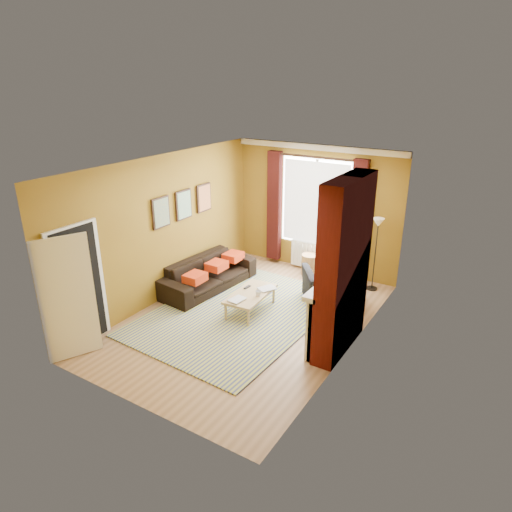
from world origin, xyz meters
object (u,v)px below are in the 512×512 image
object	(u,v)px
armchair	(331,286)
sofa	(208,274)
wicker_stool	(310,265)
floor_lamp	(377,234)
coffee_table	(251,295)

from	to	relation	value
armchair	sofa	bearing A→B (deg)	-19.29
wicker_stool	floor_lamp	bearing A→B (deg)	0.00
coffee_table	floor_lamp	xyz separation A→B (m)	(1.62, 2.13, 0.86)
sofa	coffee_table	distance (m)	1.35
coffee_table	wicker_stool	distance (m)	2.14
floor_lamp	sofa	bearing A→B (deg)	-149.29
sofa	floor_lamp	world-z (taller)	floor_lamp
armchair	wicker_stool	xyz separation A→B (m)	(-0.90, 0.97, -0.09)
coffee_table	wicker_stool	bearing A→B (deg)	80.50
sofa	wicker_stool	distance (m)	2.29
armchair	floor_lamp	distance (m)	1.41
wicker_stool	sofa	bearing A→B (deg)	-130.77
coffee_table	floor_lamp	bearing A→B (deg)	48.61
armchair	coffee_table	xyz separation A→B (m)	(-1.11, -1.16, 0.01)
wicker_stool	floor_lamp	world-z (taller)	floor_lamp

